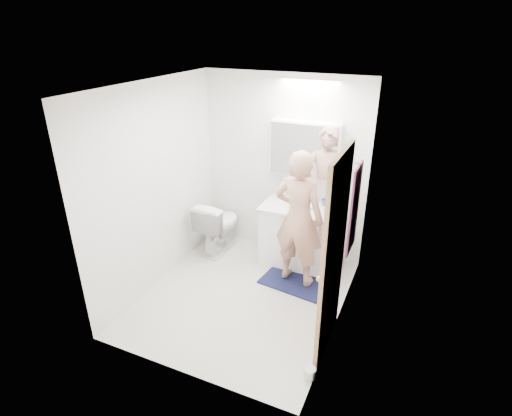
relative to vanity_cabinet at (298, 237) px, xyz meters
The scene contains 23 objects.
floor 1.09m from the vanity_cabinet, 109.16° to the right, with size 2.50×2.50×0.00m, color silver.
ceiling 2.25m from the vanity_cabinet, 109.16° to the right, with size 2.50×2.50×0.00m, color white.
wall_back 0.92m from the vanity_cabinet, 139.63° to the left, with size 2.50×2.50×0.00m, color white.
wall_front 2.38m from the vanity_cabinet, 98.61° to the right, with size 2.50×2.50×0.00m, color white.
wall_left 1.91m from the vanity_cabinet, 146.08° to the right, with size 2.50×2.50×0.00m, color white.
wall_right 1.47m from the vanity_cabinet, 51.60° to the right, with size 2.50×2.50×0.00m, color white.
vanity_cabinet is the anchor object (origin of this frame).
countertop 0.41m from the vanity_cabinet, 90.00° to the right, with size 0.95×0.58×0.04m, color white.
sink_basin 0.45m from the vanity_cabinet, 90.00° to the left, with size 0.36×0.36×0.03m, color white.
faucet 0.56m from the vanity_cabinet, 90.00° to the left, with size 0.02×0.02×0.16m, color silver.
medicine_cabinet 1.13m from the vanity_cabinet, 99.53° to the left, with size 0.88×0.14×0.70m, color white.
mirror_panel 1.12m from the vanity_cabinet, 104.74° to the left, with size 0.84×0.01×0.66m, color silver.
toilet 1.12m from the vanity_cabinet, behind, with size 0.43×0.75×0.76m, color white.
bath_rug 0.59m from the vanity_cabinet, 73.33° to the right, with size 0.80×0.55×0.02m, color #152143.
person 0.66m from the vanity_cabinet, 73.33° to the right, with size 0.60×0.40×1.65m, color tan.
door 1.63m from the vanity_cabinet, 60.47° to the right, with size 0.04×0.80×2.00m, color tan.
door_knob 1.85m from the vanity_cabinet, 66.42° to the right, with size 0.06×0.06×0.06m, color gold.
towel 1.11m from the vanity_cabinet, 29.19° to the right, with size 0.02×0.42×1.00m, color #121F38.
towel_hook 1.49m from the vanity_cabinet, 29.63° to the right, with size 0.02×0.02×0.07m, color silver.
soap_bottle_a 0.62m from the vanity_cabinet, 149.94° to the left, with size 0.08×0.08×0.22m, color tan.
soap_bottle_b 0.59m from the vanity_cabinet, 140.08° to the left, with size 0.08×0.08×0.17m, color #507DAB.
toothbrush_cup 0.57m from the vanity_cabinet, 29.79° to the left, with size 0.09×0.09×0.08m, color #3D53B7.
toilet_paper_roll 1.97m from the vanity_cabinet, 67.93° to the right, with size 0.11×0.11×0.10m, color white.
Camera 1 is at (1.71, -3.50, 2.95)m, focal length 28.46 mm.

